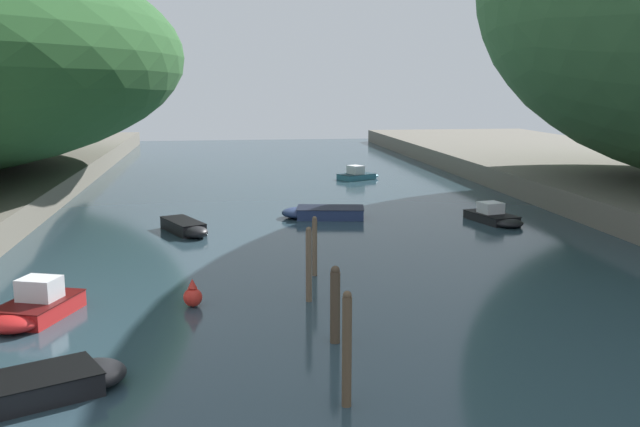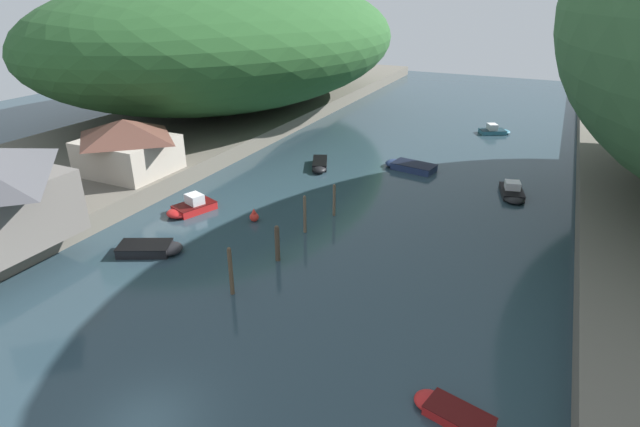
{
  "view_description": "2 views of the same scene",
  "coord_description": "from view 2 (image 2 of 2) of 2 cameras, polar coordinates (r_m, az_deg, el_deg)",
  "views": [
    {
      "loc": [
        -5.3,
        -7.13,
        8.05
      ],
      "look_at": [
        -0.71,
        24.7,
        2.12
      ],
      "focal_mm": 40.0,
      "sensor_mm": 36.0,
      "label": 1
    },
    {
      "loc": [
        12.68,
        -10.24,
        16.07
      ],
      "look_at": [
        -1.03,
        18.58,
        1.53
      ],
      "focal_mm": 28.0,
      "sensor_mm": 36.0,
      "label": 2
    }
  ],
  "objects": [
    {
      "name": "boat_near_quay",
      "position": [
        34.79,
        -18.57,
        -3.82
      ],
      "size": [
        4.53,
        3.43,
        0.65
      ],
      "rotation": [
        0.0,
        0.0,
        5.16
      ],
      "color": "black",
      "rests_on": "water_surface"
    },
    {
      "name": "left_bank",
      "position": [
        58.19,
        -18.29,
        8.04
      ],
      "size": [
        22.0,
        120.0,
        1.58
      ],
      "color": "#666056",
      "rests_on": "ground"
    },
    {
      "name": "boat_yellow_tender",
      "position": [
        22.6,
        14.6,
        -21.04
      ],
      "size": [
        3.54,
        2.09,
        0.46
      ],
      "rotation": [
        0.0,
        0.0,
        1.33
      ],
      "color": "red",
      "rests_on": "water_surface"
    },
    {
      "name": "hillside_left",
      "position": [
        70.16,
        -10.27,
        19.02
      ],
      "size": [
        40.14,
        56.2,
        16.47
      ],
      "color": "#285628",
      "rests_on": "left_bank"
    },
    {
      "name": "mooring_post_fourth",
      "position": [
        37.96,
        1.63,
        1.56
      ],
      "size": [
        0.21,
        0.21,
        2.56
      ],
      "color": "brown",
      "rests_on": "water_surface"
    },
    {
      "name": "boat_moored_right",
      "position": [
        49.07,
        10.04,
        5.39
      ],
      "size": [
        5.24,
        2.92,
        0.65
      ],
      "rotation": [
        0.0,
        0.0,
        1.4
      ],
      "color": "navy",
      "rests_on": "water_surface"
    },
    {
      "name": "boat_far_upstream",
      "position": [
        48.52,
        -0.03,
        5.56
      ],
      "size": [
        2.97,
        4.48,
        0.66
      ],
      "rotation": [
        0.0,
        0.0,
        3.56
      ],
      "color": "black",
      "rests_on": "water_surface"
    },
    {
      "name": "water_surface",
      "position": [
        45.15,
        7.44,
        3.43
      ],
      "size": [
        130.0,
        130.0,
        0.0
      ],
      "primitive_type": "plane",
      "color": "#283D47",
      "rests_on": "ground"
    },
    {
      "name": "mooring_post_second",
      "position": [
        31.79,
        -4.91,
        -3.39
      ],
      "size": [
        0.32,
        0.32,
        2.49
      ],
      "color": "#4C3D2D",
      "rests_on": "water_surface"
    },
    {
      "name": "person_on_quay",
      "position": [
        44.78,
        -18.76,
        5.6
      ],
      "size": [
        0.24,
        0.39,
        1.69
      ],
      "rotation": [
        0.0,
        0.0,
        1.51
      ],
      "color": "#282D3D",
      "rests_on": "left_bank"
    },
    {
      "name": "boat_far_right_bank",
      "position": [
        44.83,
        21.13,
        2.25
      ],
      "size": [
        2.6,
        4.5,
        1.14
      ],
      "rotation": [
        0.0,
        0.0,
        3.37
      ],
      "color": "black",
      "rests_on": "water_surface"
    },
    {
      "name": "mooring_post_middle",
      "position": [
        35.26,
        -1.75,
        -0.06
      ],
      "size": [
        0.22,
        0.22,
        2.84
      ],
      "color": "brown",
      "rests_on": "water_surface"
    },
    {
      "name": "mooring_post_nearest",
      "position": [
        28.65,
        -10.17,
        -6.47
      ],
      "size": [
        0.24,
        0.24,
        3.02
      ],
      "color": "brown",
      "rests_on": "water_surface"
    },
    {
      "name": "channel_buoy_near",
      "position": [
        37.65,
        -7.53,
        -0.32
      ],
      "size": [
        0.69,
        0.69,
        1.04
      ],
      "color": "red",
      "rests_on": "water_surface"
    },
    {
      "name": "boat_mid_channel",
      "position": [
        64.08,
        19.38,
        8.92
      ],
      "size": [
        4.0,
        3.26,
        1.18
      ],
      "rotation": [
        0.0,
        0.0,
        5.2
      ],
      "color": "teal",
      "rests_on": "water_surface"
    },
    {
      "name": "boat_cabin_cruiser",
      "position": [
        40.11,
        -14.62,
        0.69
      ],
      "size": [
        3.01,
        4.25,
        1.37
      ],
      "rotation": [
        0.0,
        0.0,
        2.8
      ],
      "color": "red",
      "rests_on": "water_surface"
    },
    {
      "name": "boathouse_shed",
      "position": [
        45.34,
        -21.19,
        7.31
      ],
      "size": [
        7.48,
        6.67,
        4.56
      ],
      "color": "#B2A899",
      "rests_on": "left_bank"
    }
  ]
}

